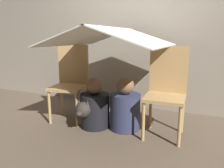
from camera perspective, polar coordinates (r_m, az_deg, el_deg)
ground_plane at (r=2.65m, az=-1.19°, el=-12.22°), size 8.80×8.80×0.00m
wall_back at (r=3.42m, az=6.55°, el=14.73°), size 7.00×0.05×2.50m
chair_left at (r=2.97m, az=-10.74°, el=1.15°), size 0.50×0.50×0.99m
chair_right at (r=2.50m, az=13.98°, el=-1.06°), size 0.44×0.44×0.99m
sheet_canopy at (r=2.53m, az=-0.00°, el=12.31°), size 1.25×1.29×0.22m
person_front at (r=2.70m, az=-4.51°, el=-6.01°), size 0.36×0.36×0.62m
person_second at (r=2.62m, az=3.46°, el=-6.33°), size 0.36×0.36×0.64m
dog at (r=2.68m, az=-6.35°, el=-7.89°), size 0.36×0.37×0.39m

